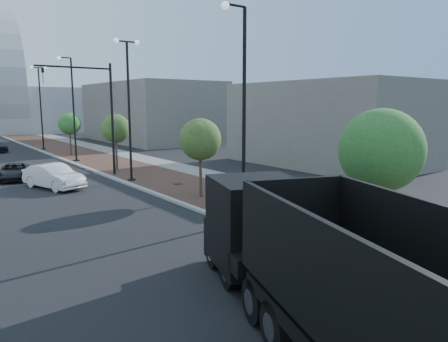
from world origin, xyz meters
TOP-DOWN VIEW (x-y plane):
  - sidewalk at (3.50, 40.00)m, footprint 7.00×140.00m
  - concrete_strip at (6.20, 40.00)m, footprint 2.40×140.00m
  - curb at (0.00, 40.00)m, footprint 0.30×140.00m
  - dump_truck at (-3.86, 2.03)m, footprint 6.74×13.43m
  - white_sedan at (-4.18, 22.84)m, footprint 2.95×4.83m
  - dark_car_mid at (-5.61, 27.59)m, footprint 2.87×4.41m
  - pedestrian at (6.36, 8.34)m, footprint 0.79×0.60m
  - streetlight_1 at (0.49, 10.00)m, footprint 1.44×0.56m
  - streetlight_2 at (0.60, 22.00)m, footprint 1.72×0.56m
  - streetlight_3 at (0.49, 34.00)m, footprint 1.44×0.56m
  - streetlight_4 at (0.60, 46.00)m, footprint 1.72×0.56m
  - traffic_mast at (-0.30, 25.00)m, footprint 5.09×0.20m
  - tree_0 at (1.65, 4.02)m, footprint 2.77×2.77m
  - tree_1 at (1.65, 15.02)m, footprint 2.34×2.28m
  - tree_2 at (1.65, 27.02)m, footprint 2.29×2.23m
  - tree_3 at (1.65, 39.02)m, footprint 2.25×2.18m
  - commercial_block_ne at (16.00, 50.00)m, footprint 12.00×22.00m
  - commercial_block_e at (18.00, 20.00)m, footprint 10.00×16.00m
  - utility_cover_1 at (2.40, 8.00)m, footprint 0.50×0.50m
  - utility_cover_2 at (2.40, 19.00)m, footprint 0.50×0.50m

SIDE VIEW (x-z plane):
  - sidewalk at x=3.50m, z-range 0.00..0.12m
  - concrete_strip at x=6.20m, z-range 0.00..0.13m
  - curb at x=0.00m, z-range 0.00..0.14m
  - utility_cover_1 at x=2.40m, z-range 0.12..0.14m
  - utility_cover_2 at x=2.40m, z-range 0.12..0.14m
  - dark_car_mid at x=-5.61m, z-range 0.00..1.13m
  - white_sedan at x=-4.18m, z-range 0.00..1.50m
  - pedestrian at x=6.36m, z-range 0.00..1.93m
  - dump_truck at x=-3.86m, z-range -0.27..3.18m
  - tree_3 at x=1.65m, z-range 1.07..5.40m
  - tree_1 at x=1.65m, z-range 1.06..5.50m
  - tree_2 at x=1.65m, z-range 1.09..5.52m
  - commercial_block_e at x=18.00m, z-range 0.00..7.00m
  - tree_0 at x=1.65m, z-range 1.13..6.20m
  - commercial_block_ne at x=16.00m, z-range 0.00..8.00m
  - streetlight_1 at x=0.49m, z-range -0.26..8.95m
  - streetlight_3 at x=0.49m, z-range -0.26..8.95m
  - streetlight_2 at x=0.60m, z-range 0.18..9.46m
  - streetlight_4 at x=0.60m, z-range 0.18..9.46m
  - traffic_mast at x=-0.30m, z-range 0.98..8.98m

